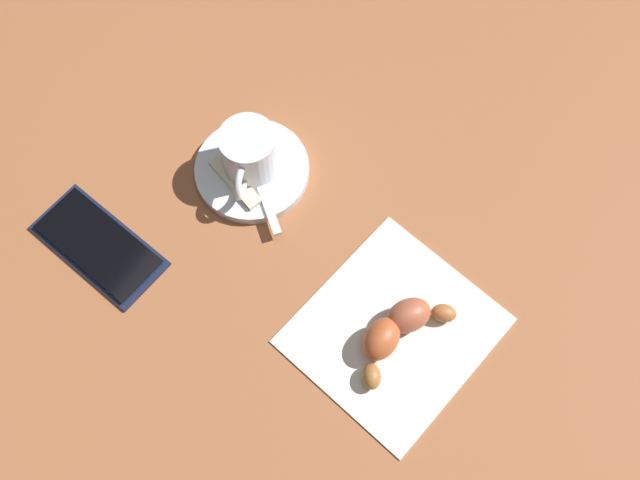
# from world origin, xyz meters

# --- Properties ---
(ground_plane) EXTENTS (1.80, 1.80, 0.00)m
(ground_plane) POSITION_xyz_m (0.00, 0.00, 0.00)
(ground_plane) COLOR #9D5C37
(saucer) EXTENTS (0.12, 0.12, 0.01)m
(saucer) POSITION_xyz_m (0.13, -0.04, 0.01)
(saucer) COLOR silver
(saucer) RESTS_ON ground
(espresso_cup) EXTENTS (0.06, 0.08, 0.06)m
(espresso_cup) POSITION_xyz_m (0.13, -0.04, 0.04)
(espresso_cup) COLOR silver
(espresso_cup) RESTS_ON saucer
(teaspoon) EXTENTS (0.11, 0.09, 0.01)m
(teaspoon) POSITION_xyz_m (0.13, -0.04, 0.01)
(teaspoon) COLOR silver
(teaspoon) RESTS_ON saucer
(sugar_packet) EXTENTS (0.07, 0.04, 0.01)m
(sugar_packet) POSITION_xyz_m (0.13, -0.01, 0.01)
(sugar_packet) COLOR beige
(sugar_packet) RESTS_ON saucer
(napkin) EXTENTS (0.19, 0.21, 0.00)m
(napkin) POSITION_xyz_m (-0.09, 0.03, 0.00)
(napkin) COLOR silver
(napkin) RESTS_ON ground
(croissant) EXTENTS (0.07, 0.12, 0.03)m
(croissant) POSITION_xyz_m (-0.09, 0.03, 0.02)
(croissant) COLOR #B36635
(croissant) RESTS_ON napkin
(cell_phone) EXTENTS (0.15, 0.08, 0.01)m
(cell_phone) POSITION_xyz_m (0.21, 0.12, 0.00)
(cell_phone) COLOR #171D37
(cell_phone) RESTS_ON ground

